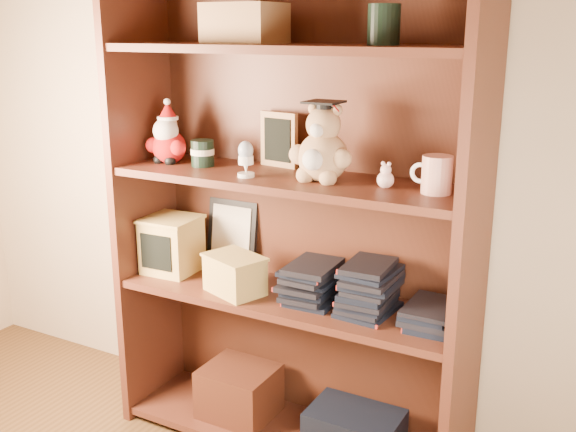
% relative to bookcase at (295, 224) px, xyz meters
% --- Properties ---
extents(bookcase, '(1.20, 0.35, 1.60)m').
position_rel_bookcase_xyz_m(bookcase, '(0.00, 0.00, 0.00)').
color(bookcase, '#4F2416').
rests_on(bookcase, ground).
extents(shelf_lower, '(1.14, 0.33, 0.02)m').
position_rel_bookcase_xyz_m(shelf_lower, '(0.00, -0.05, -0.24)').
color(shelf_lower, '#4F2416').
rests_on(shelf_lower, ground).
extents(shelf_upper, '(1.14, 0.33, 0.02)m').
position_rel_bookcase_xyz_m(shelf_upper, '(0.00, -0.05, 0.16)').
color(shelf_upper, '#4F2416').
rests_on(shelf_upper, ground).
extents(santa_plush, '(0.16, 0.12, 0.23)m').
position_rel_bookcase_xyz_m(santa_plush, '(-0.46, -0.06, 0.25)').
color(santa_plush, '#A50F0F').
rests_on(santa_plush, shelf_upper).
extents(teachers_tin, '(0.08, 0.08, 0.09)m').
position_rel_bookcase_xyz_m(teachers_tin, '(-0.32, -0.05, 0.22)').
color(teachers_tin, black).
rests_on(teachers_tin, shelf_upper).
extents(chalkboard_plaque, '(0.14, 0.09, 0.18)m').
position_rel_bookcase_xyz_m(chalkboard_plaque, '(-0.09, 0.06, 0.26)').
color(chalkboard_plaque, '#9E7547').
rests_on(chalkboard_plaque, shelf_upper).
extents(egg_cup, '(0.05, 0.05, 0.11)m').
position_rel_bookcase_xyz_m(egg_cup, '(-0.10, -0.13, 0.23)').
color(egg_cup, white).
rests_on(egg_cup, shelf_upper).
extents(grad_teddy_bear, '(0.20, 0.17, 0.25)m').
position_rel_bookcase_xyz_m(grad_teddy_bear, '(0.12, -0.06, 0.26)').
color(grad_teddy_bear, tan).
rests_on(grad_teddy_bear, shelf_upper).
extents(pink_figurine, '(0.05, 0.05, 0.08)m').
position_rel_bookcase_xyz_m(pink_figurine, '(0.33, -0.05, 0.20)').
color(pink_figurine, beige).
rests_on(pink_figurine, shelf_upper).
extents(teacher_mug, '(0.12, 0.09, 0.11)m').
position_rel_bookcase_xyz_m(teacher_mug, '(0.47, -0.05, 0.22)').
color(teacher_mug, silver).
rests_on(teacher_mug, shelf_upper).
extents(certificate_frame, '(0.20, 0.05, 0.25)m').
position_rel_bookcase_xyz_m(certificate_frame, '(-0.31, 0.09, -0.10)').
color(certificate_frame, black).
rests_on(certificate_frame, shelf_lower).
extents(treats_box, '(0.19, 0.19, 0.20)m').
position_rel_bookcase_xyz_m(treats_box, '(-0.47, -0.05, -0.13)').
color(treats_box, tan).
rests_on(treats_box, shelf_lower).
extents(pencils_box, '(0.23, 0.20, 0.13)m').
position_rel_bookcase_xyz_m(pencils_box, '(-0.16, -0.12, -0.16)').
color(pencils_box, tan).
rests_on(pencils_box, shelf_lower).
extents(book_stack_left, '(0.14, 0.20, 0.13)m').
position_rel_bookcase_xyz_m(book_stack_left, '(0.09, -0.05, -0.16)').
color(book_stack_left, black).
rests_on(book_stack_left, shelf_lower).
extents(book_stack_mid, '(0.14, 0.20, 0.16)m').
position_rel_bookcase_xyz_m(book_stack_mid, '(0.29, -0.05, -0.15)').
color(book_stack_mid, black).
rests_on(book_stack_mid, shelf_lower).
extents(book_stack_right, '(0.14, 0.20, 0.06)m').
position_rel_bookcase_xyz_m(book_stack_right, '(0.49, -0.05, -0.20)').
color(book_stack_right, black).
rests_on(book_stack_right, shelf_lower).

